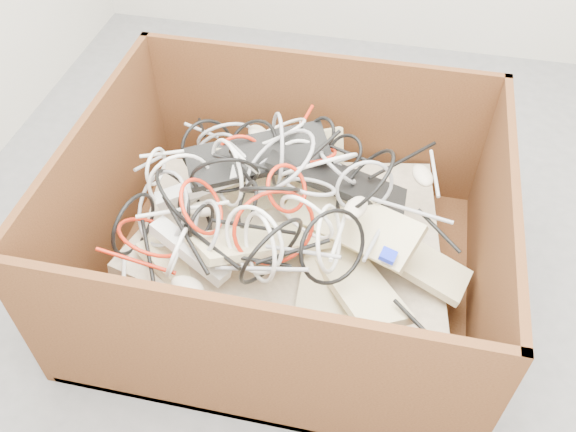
% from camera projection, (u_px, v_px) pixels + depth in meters
% --- Properties ---
extents(ground, '(3.00, 3.00, 0.00)m').
position_uv_depth(ground, '(341.00, 262.00, 2.15)').
color(ground, '#555558').
rests_on(ground, ground).
extents(cardboard_box, '(1.26, 1.05, 0.60)m').
position_uv_depth(cardboard_box, '(281.00, 252.00, 1.99)').
color(cardboard_box, '#381E0E').
rests_on(cardboard_box, ground).
extents(keyboard_pile, '(1.02, 0.83, 0.35)m').
position_uv_depth(keyboard_pile, '(300.00, 225.00, 1.89)').
color(keyboard_pile, beige).
rests_on(keyboard_pile, cardboard_box).
extents(mice_scatter, '(0.76, 0.69, 0.15)m').
position_uv_depth(mice_scatter, '(287.00, 200.00, 1.85)').
color(mice_scatter, beige).
rests_on(mice_scatter, keyboard_pile).
extents(power_strip_left, '(0.26, 0.16, 0.11)m').
position_uv_depth(power_strip_left, '(197.00, 188.00, 1.89)').
color(power_strip_left, silver).
rests_on(power_strip_left, keyboard_pile).
extents(power_strip_right, '(0.28, 0.17, 0.09)m').
position_uv_depth(power_strip_right, '(190.00, 251.00, 1.76)').
color(power_strip_right, silver).
rests_on(power_strip_right, keyboard_pile).
extents(vga_plug, '(0.05, 0.05, 0.03)m').
position_uv_depth(vga_plug, '(388.00, 256.00, 1.72)').
color(vga_plug, '#0E21D5').
rests_on(vga_plug, keyboard_pile).
extents(cable_tangle, '(1.05, 0.83, 0.38)m').
position_uv_depth(cable_tangle, '(253.00, 189.00, 1.82)').
color(cable_tangle, silver).
rests_on(cable_tangle, keyboard_pile).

